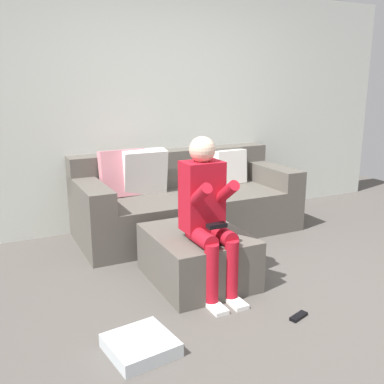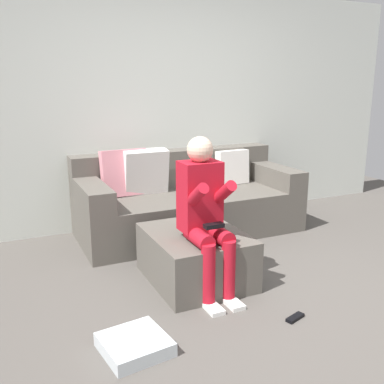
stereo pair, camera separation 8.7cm
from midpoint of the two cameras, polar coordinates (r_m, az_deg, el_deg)
ground_plane at (r=3.21m, az=12.20°, el=-14.32°), size 7.71×7.71×0.00m
wall_back at (r=4.77m, az=-3.29°, el=10.80°), size 5.93×0.10×2.46m
couch_sectional at (r=4.51m, az=-0.30°, el=-1.14°), size 2.22×0.97×0.88m
ottoman at (r=3.43m, az=1.18°, el=-8.38°), size 0.69×0.84×0.39m
person_seated at (r=3.13m, az=2.45°, el=-2.23°), size 0.29×0.57×1.14m
storage_bin at (r=2.69m, az=-6.51°, el=-19.14°), size 0.41×0.40×0.08m
remote_near_ottoman at (r=3.07m, az=14.10°, el=-15.59°), size 0.15×0.09×0.02m
remote_by_storage_bin at (r=2.71m, az=-3.02°, el=-19.44°), size 0.18×0.07×0.02m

